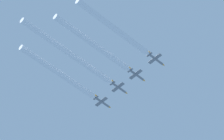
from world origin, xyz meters
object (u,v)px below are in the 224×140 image
object	(u,v)px
jet_center	(137,75)
jet_inner_right	(156,59)
jet_far_left	(102,102)
jet_inner_left	(119,88)

from	to	relation	value
jet_center	jet_inner_right	distance (m)	12.20
jet_far_left	jet_inner_right	bearing A→B (deg)	-0.67
jet_center	jet_inner_right	world-z (taller)	jet_inner_right
jet_far_left	jet_inner_left	bearing A→B (deg)	-1.38
jet_far_left	jet_inner_left	xyz separation A→B (m)	(11.35, -0.27, 0.74)
jet_far_left	jet_inner_right	world-z (taller)	jet_inner_right
jet_inner_left	jet_inner_right	world-z (taller)	jet_inner_left
jet_inner_left	jet_inner_right	size ratio (longest dim) A/B	1.00
jet_inner_right	jet_center	bearing A→B (deg)	179.15
jet_inner_left	jet_far_left	bearing A→B (deg)	178.62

